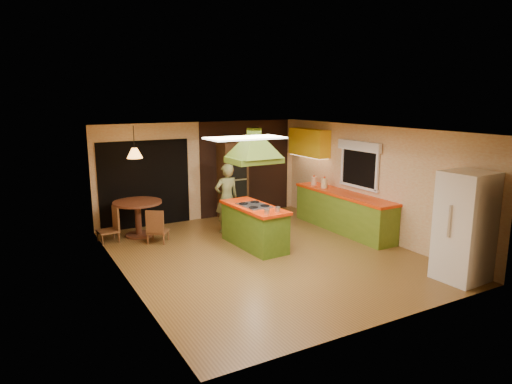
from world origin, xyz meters
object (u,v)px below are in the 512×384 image
man (227,198)px  dining_table (138,212)px  refrigerator (465,227)px  canister_large (324,183)px  wall_oven (233,180)px  kitchen_island (254,226)px

man → dining_table: (-1.89, 0.69, -0.24)m
refrigerator → dining_table: bearing=125.5°
man → canister_large: bearing=165.4°
man → wall_oven: size_ratio=0.81×
kitchen_island → canister_large: size_ratio=7.49×
man → refrigerator: size_ratio=0.85×
wall_oven → canister_large: bearing=-44.6°
refrigerator → canister_large: (0.08, 3.99, 0.09)m
kitchen_island → man: (-0.05, 1.23, 0.36)m
dining_table → canister_large: bearing=-16.2°
refrigerator → canister_large: refrigerator is taller
kitchen_island → dining_table: size_ratio=1.65×
dining_table → kitchen_island: bearing=-44.7°
refrigerator → dining_table: 6.73m
refrigerator → man: bearing=113.7°
dining_table → canister_large: size_ratio=4.53×
kitchen_island → wall_oven: (0.66, 2.35, 0.56)m
kitchen_island → dining_table: 2.74m
man → refrigerator: (2.32, -4.54, 0.14)m
kitchen_island → wall_oven: bearing=71.4°
kitchen_island → canister_large: canister_large is taller
canister_large → dining_table: bearing=163.8°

